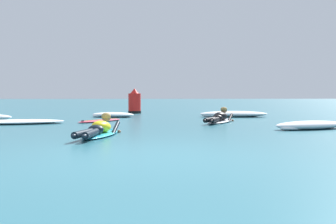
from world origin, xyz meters
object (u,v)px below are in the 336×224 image
object	(u,v)px
surfer_near	(99,130)
surfer_far	(220,118)
channel_marker_buoy	(135,103)
drifting_surfboard	(100,121)

from	to	relation	value
surfer_near	surfer_far	size ratio (longest dim) A/B	1.06
surfer_far	channel_marker_buoy	world-z (taller)	channel_marker_buoy
surfer_far	drifting_surfboard	distance (m)	3.96
drifting_surfboard	surfer_far	bearing A→B (deg)	-10.43
drifting_surfboard	surfer_near	bearing A→B (deg)	-84.20
surfer_near	channel_marker_buoy	bearing A→B (deg)	86.94
surfer_far	channel_marker_buoy	xyz separation A→B (m)	(-2.86, 6.41, 0.35)
surfer_far	drifting_surfboard	xyz separation A→B (m)	(-3.90, 0.72, -0.10)
surfer_near	drifting_surfboard	bearing A→B (deg)	95.80
drifting_surfboard	channel_marker_buoy	distance (m)	5.81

